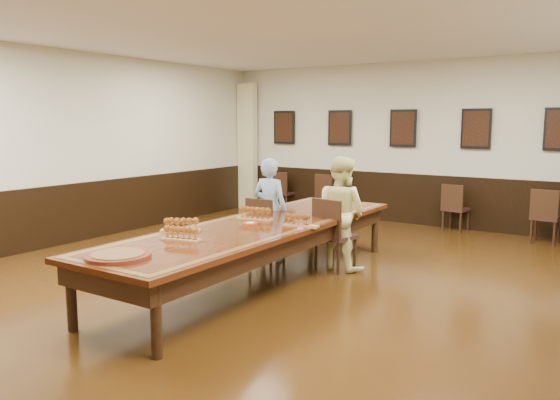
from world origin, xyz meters
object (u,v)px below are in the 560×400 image
Objects in this scene: person_man at (270,209)px; conference_table at (258,235)px; chair_woman at (336,234)px; carved_platter at (118,256)px; spare_chair_a at (284,192)px; person_woman at (341,213)px; spare_chair_d at (546,216)px; chair_man at (267,229)px; spare_chair_b at (329,196)px; spare_chair_c at (456,208)px.

person_man is 1.16m from conference_table.
carved_platter is (-0.64, -3.21, 0.27)m from chair_woman.
spare_chair_a is 4.90m from person_woman.
spare_chair_d reaches higher than conference_table.
person_man is (-1.05, -0.05, 0.26)m from chair_woman.
person_woman is (3.28, -3.63, 0.32)m from spare_chair_a.
carved_platter is at bearing 109.44° from spare_chair_a.
person_woman is 3.38m from carved_platter.
person_man reaches higher than carved_platter.
spare_chair_a is at bearing -61.49° from person_man.
chair_woman is 0.66× the size of person_man.
conference_table is (-0.53, -1.08, 0.11)m from chair_woman.
chair_man is 1.07m from conference_table.
person_woman is at bearing 60.95° from spare_chair_d.
chair_woman is 4.06m from spare_chair_d.
spare_chair_b is at bearing 171.10° from spare_chair_a.
spare_chair_a is 1.32× the size of carved_platter.
spare_chair_d is (2.18, 3.43, -0.04)m from chair_woman.
chair_man is 3.83m from spare_chair_b.
person_man is (0.95, -3.61, 0.28)m from spare_chair_b.
spare_chair_c is at bearing -90.53° from chair_woman.
person_woman reaches higher than chair_woman.
person_woman reaches higher than person_man.
conference_table is at bearing 62.96° from spare_chair_d.
chair_woman is 1.21m from conference_table.
carved_platter is (0.41, -3.06, 0.30)m from chair_man.
person_man is 0.30× the size of conference_table.
person_woman is (1.07, 0.15, 0.03)m from person_man.
spare_chair_b reaches higher than spare_chair_d.
person_man is 3.18m from carved_platter.
person_woman reaches higher than spare_chair_d.
person_woman reaches higher than spare_chair_a.
person_man is (2.21, -3.78, 0.30)m from spare_chair_a.
spare_chair_c is at bearing -90.54° from person_woman.
chair_woman reaches higher than spare_chair_a.
chair_man is at bearing 22.77° from person_woman.
person_woman is (-0.61, -3.52, 0.34)m from spare_chair_c.
spare_chair_a is (-2.21, 3.88, -0.02)m from chair_man.
person_woman reaches higher than spare_chair_b.
spare_chair_a is 5.45m from spare_chair_d.
person_man reaches higher than spare_chair_c.
spare_chair_b is (-2.01, 3.56, -0.03)m from chair_woman.
chair_man is at bearing 90.00° from person_man.
spare_chair_a is 0.58× the size of person_woman.
chair_man is 1.07× the size of spare_chair_c.
spare_chair_a is at bearing -39.50° from chair_woman.
spare_chair_c is at bearing -170.47° from spare_chair_b.
conference_table is at bearing 118.31° from spare_chair_a.
spare_chair_d is at bearing 58.96° from conference_table.
chair_man is at bearing 51.94° from spare_chair_d.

